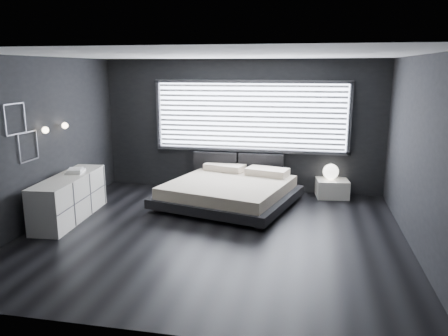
# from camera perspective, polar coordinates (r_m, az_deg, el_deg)

# --- Properties ---
(room) EXTENTS (6.04, 6.00, 2.80)m
(room) POSITION_cam_1_polar(r_m,az_deg,el_deg) (6.73, -1.41, 2.57)
(room) COLOR black
(room) RESTS_ON ground
(window) EXTENTS (4.14, 0.09, 1.52)m
(window) POSITION_cam_1_polar(r_m,az_deg,el_deg) (9.29, 3.45, 6.72)
(window) COLOR white
(window) RESTS_ON ground
(headboard) EXTENTS (1.96, 0.16, 0.52)m
(headboard) POSITION_cam_1_polar(r_m,az_deg,el_deg) (9.44, 1.83, 0.44)
(headboard) COLOR black
(headboard) RESTS_ON ground
(sconce_near) EXTENTS (0.18, 0.11, 0.11)m
(sconce_near) POSITION_cam_1_polar(r_m,az_deg,el_deg) (7.88, -22.32, 4.60)
(sconce_near) COLOR silver
(sconce_near) RESTS_ON ground
(sconce_far) EXTENTS (0.18, 0.11, 0.11)m
(sconce_far) POSITION_cam_1_polar(r_m,az_deg,el_deg) (8.38, -20.08, 5.23)
(sconce_far) COLOR silver
(sconce_far) RESTS_ON ground
(wall_art_upper) EXTENTS (0.01, 0.48, 0.48)m
(wall_art_upper) POSITION_cam_1_polar(r_m,az_deg,el_deg) (7.42, -25.61, 5.80)
(wall_art_upper) COLOR #47474C
(wall_art_upper) RESTS_ON ground
(wall_art_lower) EXTENTS (0.01, 0.48, 0.48)m
(wall_art_lower) POSITION_cam_1_polar(r_m,az_deg,el_deg) (7.68, -24.17, 2.58)
(wall_art_lower) COLOR #47474C
(wall_art_lower) RESTS_ON ground
(bed) EXTENTS (2.85, 2.78, 0.61)m
(bed) POSITION_cam_1_polar(r_m,az_deg,el_deg) (8.51, 0.73, -2.94)
(bed) COLOR black
(bed) RESTS_ON ground
(nightstand) EXTENTS (0.70, 0.60, 0.37)m
(nightstand) POSITION_cam_1_polar(r_m,az_deg,el_deg) (9.29, 13.93, -2.59)
(nightstand) COLOR silver
(nightstand) RESTS_ON ground
(orb_lamp) EXTENTS (0.32, 0.32, 0.32)m
(orb_lamp) POSITION_cam_1_polar(r_m,az_deg,el_deg) (9.24, 13.77, -0.46)
(orb_lamp) COLOR white
(orb_lamp) RESTS_ON nightstand
(dresser) EXTENTS (0.68, 1.96, 0.77)m
(dresser) POSITION_cam_1_polar(r_m,az_deg,el_deg) (8.15, -19.51, -3.67)
(dresser) COLOR silver
(dresser) RESTS_ON ground
(book_stack) EXTENTS (0.35, 0.42, 0.08)m
(book_stack) POSITION_cam_1_polar(r_m,az_deg,el_deg) (8.29, -18.87, -0.34)
(book_stack) COLOR white
(book_stack) RESTS_ON dresser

